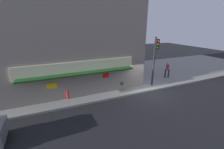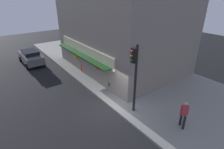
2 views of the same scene
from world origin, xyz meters
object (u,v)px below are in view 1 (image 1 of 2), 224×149
object	(u,v)px
traffic_light	(155,55)
pedestrian	(167,69)
trash_can	(87,89)
potted_plant_by_doorway	(82,83)
fire_hydrant	(68,94)
potted_plant_by_window	(121,84)

from	to	relation	value
traffic_light	pedestrian	size ratio (longest dim) A/B	2.64
trash_can	potted_plant_by_doorway	distance (m)	1.24
fire_hydrant	potted_plant_by_doorway	bearing A→B (deg)	45.32
fire_hydrant	traffic_light	bearing A→B (deg)	-2.71
fire_hydrant	potted_plant_by_window	xyz separation A→B (m)	(5.10, 0.16, 0.11)
potted_plant_by_doorway	fire_hydrant	bearing A→B (deg)	-134.68
fire_hydrant	pedestrian	bearing A→B (deg)	4.78
fire_hydrant	pedestrian	size ratio (longest dim) A/B	0.44
potted_plant_by_window	fire_hydrant	bearing A→B (deg)	-178.24
traffic_light	fire_hydrant	bearing A→B (deg)	177.29
pedestrian	potted_plant_by_window	bearing A→B (deg)	-172.87
traffic_light	potted_plant_by_doorway	xyz separation A→B (m)	(-6.94, 1.97, -2.55)
fire_hydrant	potted_plant_by_doorway	world-z (taller)	potted_plant_by_doorway
fire_hydrant	trash_can	distance (m)	1.77
trash_can	potted_plant_by_window	xyz separation A→B (m)	(3.37, -0.20, 0.12)
fire_hydrant	pedestrian	world-z (taller)	pedestrian
fire_hydrant	trash_can	size ratio (longest dim) A/B	1.06
pedestrian	potted_plant_by_window	size ratio (longest dim) A/B	2.08
fire_hydrant	pedestrian	xyz separation A→B (m)	(11.60, 0.97, 0.63)
potted_plant_by_doorway	potted_plant_by_window	size ratio (longest dim) A/B	1.14
trash_can	potted_plant_by_doorway	bearing A→B (deg)	98.60
trash_can	potted_plant_by_window	bearing A→B (deg)	-3.46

